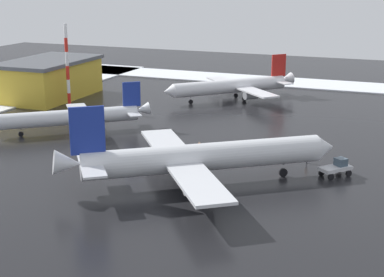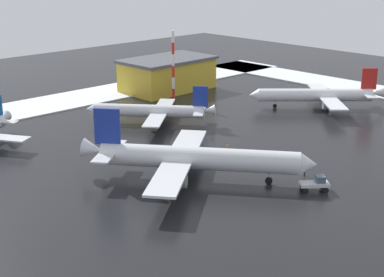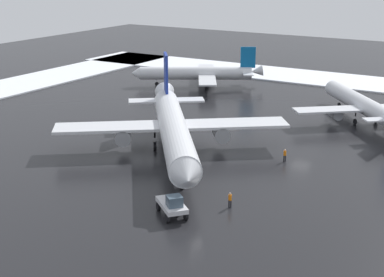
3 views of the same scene
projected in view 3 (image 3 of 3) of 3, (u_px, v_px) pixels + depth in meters
ground_plane at (302, 150)px, 82.28m from camera, size 240.00×240.00×0.00m
airplane_distant_tail at (173, 128)px, 78.99m from camera, size 29.19×33.10×11.61m
airplane_parked_portside at (362, 104)px, 95.94m from camera, size 21.91×23.92×8.60m
airplane_foreground_jet at (199, 73)px, 122.50m from camera, size 24.92×21.33×8.22m
pushback_tug at (172, 205)px, 60.71m from camera, size 4.95×4.63×2.50m
ground_crew_mid_apron at (285, 155)px, 77.19m from camera, size 0.36×0.36×1.71m
ground_crew_beside_wing at (230, 199)px, 62.90m from camera, size 0.36×0.36×1.71m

